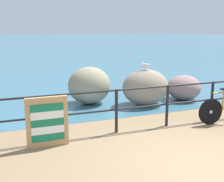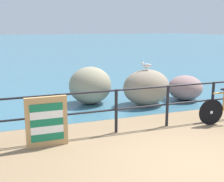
% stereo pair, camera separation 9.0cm
% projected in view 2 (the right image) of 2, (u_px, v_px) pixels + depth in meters
% --- Properties ---
extents(ground_plane, '(120.00, 120.00, 0.10)m').
position_uv_depth(ground_plane, '(43.00, 58.00, 23.63)').
color(ground_plane, '#846B4C').
extents(sea_surface, '(120.00, 90.00, 0.01)m').
position_uv_depth(sea_surface, '(21.00, 41.00, 49.20)').
color(sea_surface, '#38667A').
rests_on(sea_surface, ground_plane).
extents(promenade_railing, '(9.45, 0.07, 1.02)m').
position_uv_depth(promenade_railing, '(143.00, 103.00, 6.93)').
color(promenade_railing, black).
rests_on(promenade_railing, ground_plane).
extents(folded_deckchair_stack, '(0.84, 0.10, 1.04)m').
position_uv_depth(folded_deckchair_stack, '(47.00, 122.00, 5.96)').
color(folded_deckchair_stack, tan).
rests_on(folded_deckchair_stack, ground_plane).
extents(breakwater_boulder_main, '(1.48, 1.18, 1.12)m').
position_uv_depth(breakwater_boulder_main, '(146.00, 87.00, 9.14)').
color(breakwater_boulder_main, gray).
rests_on(breakwater_boulder_main, ground).
extents(breakwater_boulder_left, '(1.35, 1.20, 1.18)m').
position_uv_depth(breakwater_boulder_left, '(90.00, 85.00, 9.30)').
color(breakwater_boulder_left, gray).
rests_on(breakwater_boulder_left, ground).
extents(breakwater_boulder_right, '(1.14, 1.12, 0.82)m').
position_uv_depth(breakwater_boulder_right, '(185.00, 88.00, 9.81)').
color(breakwater_boulder_right, gray).
rests_on(breakwater_boulder_right, ground).
extents(seagull, '(0.33, 0.23, 0.23)m').
position_uv_depth(seagull, '(147.00, 65.00, 8.95)').
color(seagull, gold).
rests_on(seagull, breakwater_boulder_main).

